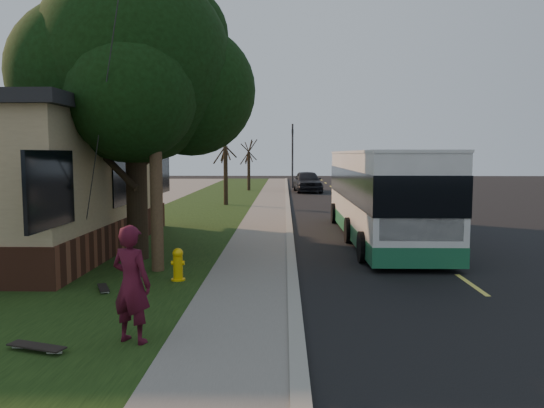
{
  "coord_description": "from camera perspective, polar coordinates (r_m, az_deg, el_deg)",
  "views": [
    {
      "loc": [
        -0.2,
        -11.74,
        2.92
      ],
      "look_at": [
        -0.55,
        3.32,
        1.5
      ],
      "focal_mm": 35.0,
      "sensor_mm": 36.0,
      "label": 1
    }
  ],
  "objects": [
    {
      "name": "dumpster",
      "position": [
        22.23,
        -18.22,
        -0.48
      ],
      "size": [
        1.76,
        1.47,
        1.42
      ],
      "color": "black",
      "rests_on": "building_lot"
    },
    {
      "name": "fire_hydrant",
      "position": [
        12.24,
        -10.08,
        -6.43
      ],
      "size": [
        0.32,
        0.32,
        0.74
      ],
      "color": "#E9B70C",
      "rests_on": "grass_verge"
    },
    {
      "name": "traffic_signal",
      "position": [
        45.74,
        2.22,
        5.69
      ],
      "size": [
        0.18,
        0.22,
        5.5
      ],
      "color": "#2D2D30",
      "rests_on": "ground"
    },
    {
      "name": "utility_pole",
      "position": [
        13.22,
        -12.59,
        12.7
      ],
      "size": [
        2.86,
        3.21,
        9.07
      ],
      "color": "#473321",
      "rests_on": "ground"
    },
    {
      "name": "road",
      "position": [
        22.33,
        12.16,
        -2.24
      ],
      "size": [
        8.0,
        80.0,
        0.01
      ],
      "primitive_type": "cube",
      "color": "black",
      "rests_on": "ground"
    },
    {
      "name": "ground",
      "position": [
        12.1,
        2.25,
        -8.59
      ],
      "size": [
        120.0,
        120.0,
        0.0
      ],
      "primitive_type": "plane",
      "color": "black",
      "rests_on": "ground"
    },
    {
      "name": "curb",
      "position": [
        21.93,
        1.84,
        -2.11
      ],
      "size": [
        0.25,
        80.0,
        0.12
      ],
      "primitive_type": "cube",
      "color": "gray",
      "rests_on": "ground"
    },
    {
      "name": "grass_verge",
      "position": [
        22.35,
        -9.79,
        -2.11
      ],
      "size": [
        5.0,
        80.0,
        0.07
      ],
      "primitive_type": "cube",
      "color": "black",
      "rests_on": "ground"
    },
    {
      "name": "sidewalk",
      "position": [
        21.94,
        -0.78,
        -2.16
      ],
      "size": [
        2.0,
        80.0,
        0.08
      ],
      "primitive_type": "cube",
      "color": "slate",
      "rests_on": "ground"
    },
    {
      "name": "distant_car",
      "position": [
        40.97,
        3.83,
        2.45
      ],
      "size": [
        2.31,
        4.99,
        1.66
      ],
      "primitive_type": "imported",
      "rotation": [
        0.0,
        0.0,
        0.07
      ],
      "color": "black",
      "rests_on": "ground"
    },
    {
      "name": "skateboarder",
      "position": [
        8.35,
        -14.88,
        -8.3
      ],
      "size": [
        0.77,
        0.64,
        1.8
      ],
      "primitive_type": "imported",
      "rotation": [
        0.0,
        0.0,
        2.76
      ],
      "color": "#460E1F",
      "rests_on": "grass_verge"
    },
    {
      "name": "leafy_tree",
      "position": [
        15.09,
        -14.37,
        13.78
      ],
      "size": [
        6.3,
        6.0,
        7.8
      ],
      "color": "black",
      "rests_on": "grass_verge"
    },
    {
      "name": "bare_tree_near",
      "position": [
        29.93,
        -5.02,
        3.89
      ],
      "size": [
        1.38,
        1.21,
        4.31
      ],
      "color": "black",
      "rests_on": "grass_verge"
    },
    {
      "name": "transit_bus",
      "position": [
        18.55,
        11.56,
        1.24
      ],
      "size": [
        2.58,
        11.18,
        3.03
      ],
      "color": "silver",
      "rests_on": "ground"
    },
    {
      "name": "bare_tree_far",
      "position": [
        41.84,
        -2.52,
        4.13
      ],
      "size": [
        1.38,
        1.21,
        4.03
      ],
      "color": "black",
      "rests_on": "grass_verge"
    },
    {
      "name": "skateboard_spare",
      "position": [
        8.66,
        -23.99,
        -13.86
      ],
      "size": [
        0.94,
        0.5,
        0.09
      ],
      "color": "black",
      "rests_on": "grass_verge"
    },
    {
      "name": "skateboard_main",
      "position": [
        11.8,
        -17.68,
        -8.59
      ],
      "size": [
        0.48,
        0.75,
        0.07
      ],
      "color": "black",
      "rests_on": "grass_verge"
    }
  ]
}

